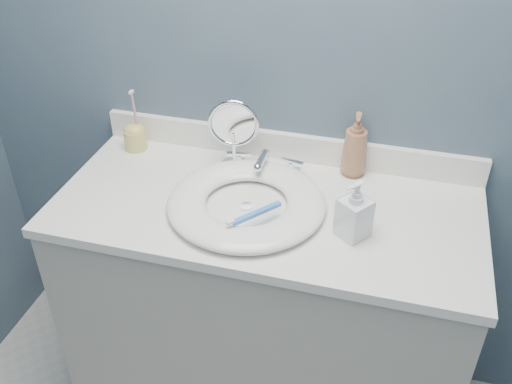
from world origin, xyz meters
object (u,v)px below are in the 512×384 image
(soap_bottle_clear, at_px, (355,209))
(toothbrush_holder, at_px, (135,136))
(soap_bottle_amber, at_px, (356,145))
(makeup_mirror, at_px, (234,131))

(soap_bottle_clear, bearing_deg, toothbrush_holder, -162.98)
(soap_bottle_amber, height_order, soap_bottle_clear, soap_bottle_amber)
(soap_bottle_clear, distance_m, toothbrush_holder, 0.79)
(soap_bottle_clear, relative_size, toothbrush_holder, 0.79)
(soap_bottle_clear, height_order, toothbrush_holder, toothbrush_holder)
(makeup_mirror, relative_size, soap_bottle_amber, 1.14)
(makeup_mirror, xyz_separation_m, toothbrush_holder, (-0.35, 0.02, -0.08))
(soap_bottle_amber, bearing_deg, toothbrush_holder, 179.76)
(makeup_mirror, relative_size, toothbrush_holder, 1.10)
(soap_bottle_amber, bearing_deg, makeup_mirror, -173.81)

